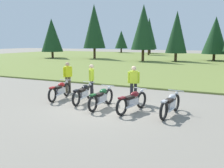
{
  "coord_description": "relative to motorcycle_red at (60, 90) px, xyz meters",
  "views": [
    {
      "loc": [
        4.6,
        -9.31,
        2.78
      ],
      "look_at": [
        0.0,
        0.6,
        0.9
      ],
      "focal_mm": 40.1,
      "sensor_mm": 36.0,
      "label": 1
    }
  ],
  "objects": [
    {
      "name": "motorcycle_maroon",
      "position": [
        3.93,
        -0.59,
        0.0
      ],
      "size": [
        0.74,
        2.07,
        0.88
      ],
      "color": "black",
      "rests_on": "ground"
    },
    {
      "name": "grass_moorland",
      "position": [
        2.67,
        26.27,
        -0.39
      ],
      "size": [
        80.0,
        44.0,
        0.1
      ],
      "primitive_type": "cube",
      "color": "olive",
      "rests_on": "ground"
    },
    {
      "name": "ground_plane",
      "position": [
        2.67,
        -0.38,
        -0.44
      ],
      "size": [
        140.0,
        140.0,
        0.0
      ],
      "primitive_type": "plane",
      "color": "gray"
    },
    {
      "name": "motorcycle_black",
      "position": [
        1.39,
        -0.1,
        0.0
      ],
      "size": [
        0.62,
        2.1,
        0.88
      ],
      "color": "black",
      "rests_on": "ground"
    },
    {
      "name": "rider_checking_bike",
      "position": [
        3.42,
        0.95,
        0.51
      ],
      "size": [
        0.53,
        0.32,
        1.67
      ],
      "color": "black",
      "rests_on": "ground"
    },
    {
      "name": "rider_with_back_turned",
      "position": [
        -0.5,
        1.4,
        0.51
      ],
      "size": [
        0.35,
        0.51,
        1.67
      ],
      "color": "#4C4233",
      "rests_on": "ground"
    },
    {
      "name": "motorcycle_british_green",
      "position": [
        2.56,
        -0.59,
        0.0
      ],
      "size": [
        0.62,
        2.1,
        0.88
      ],
      "color": "black",
      "rests_on": "ground"
    },
    {
      "name": "motorcycle_red",
      "position": [
        0.0,
        0.0,
        0.0
      ],
      "size": [
        0.63,
        2.1,
        0.88
      ],
      "color": "black",
      "rests_on": "ground"
    },
    {
      "name": "forest_treeline",
      "position": [
        0.44,
        30.9,
        3.74
      ],
      "size": [
        42.11,
        26.66,
        8.78
      ],
      "color": "#47331E",
      "rests_on": "ground"
    },
    {
      "name": "rider_in_hivis_vest",
      "position": [
        1.28,
        0.85,
        0.51
      ],
      "size": [
        0.35,
        0.51,
        1.67
      ],
      "color": "black",
      "rests_on": "ground"
    },
    {
      "name": "motorcycle_silver",
      "position": [
        5.42,
        -0.46,
        0.0
      ],
      "size": [
        0.62,
        2.1,
        0.88
      ],
      "color": "black",
      "rests_on": "ground"
    }
  ]
}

